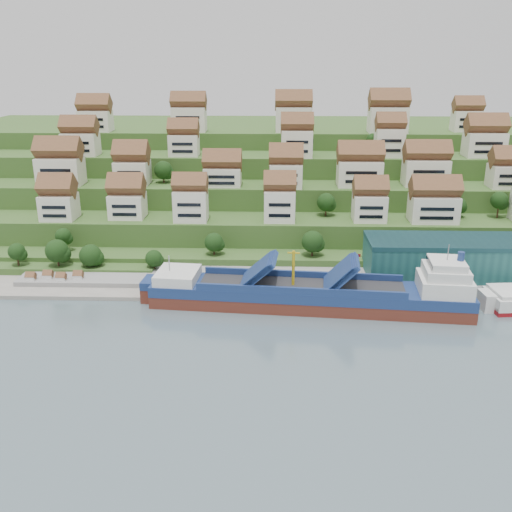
{
  "coord_description": "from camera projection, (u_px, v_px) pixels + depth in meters",
  "views": [
    {
      "loc": [
        -2.99,
        -126.49,
        56.97
      ],
      "look_at": [
        -7.35,
        14.0,
        8.0
      ],
      "focal_mm": 40.0,
      "sensor_mm": 36.0,
      "label": 1
    }
  ],
  "objects": [
    {
      "name": "ground",
      "position": [
        284.0,
        306.0,
        138.04
      ],
      "size": [
        300.0,
        300.0,
        0.0
      ],
      "primitive_type": "plane",
      "color": "slate",
      "rests_on": "ground"
    },
    {
      "name": "quay",
      "position": [
        359.0,
        280.0,
        151.25
      ],
      "size": [
        180.0,
        14.0,
        2.2
      ],
      "primitive_type": "cube",
      "color": "gray",
      "rests_on": "ground"
    },
    {
      "name": "hillside_trees",
      "position": [
        242.0,
        203.0,
        172.44
      ],
      "size": [
        143.14,
        62.28,
        31.39
      ],
      "color": "#1A3C14",
      "rests_on": "ground"
    },
    {
      "name": "hillside_village",
      "position": [
        290.0,
        162.0,
        187.35
      ],
      "size": [
        157.92,
        62.04,
        29.16
      ],
      "color": "white",
      "rests_on": "ground"
    },
    {
      "name": "warehouse",
      "position": [
        481.0,
        257.0,
        150.19
      ],
      "size": [
        60.0,
        15.0,
        10.0
      ],
      "primitive_type": "cube",
      "color": "#205957",
      "rests_on": "quay"
    },
    {
      "name": "beach_huts",
      "position": [
        55.0,
        279.0,
        149.26
      ],
      "size": [
        14.4,
        3.7,
        2.2
      ],
      "color": "white",
      "rests_on": "pebble_beach"
    },
    {
      "name": "hillside",
      "position": [
        281.0,
        178.0,
        232.28
      ],
      "size": [
        260.0,
        128.0,
        31.0
      ],
      "color": "#2D4C1E",
      "rests_on": "ground"
    },
    {
      "name": "pebble_beach",
      "position": [
        65.0,
        283.0,
        150.91
      ],
      "size": [
        45.0,
        20.0,
        1.0
      ],
      "primitive_type": "cube",
      "color": "gray",
      "rests_on": "ground"
    },
    {
      "name": "cargo_ship",
      "position": [
        318.0,
        295.0,
        136.56
      ],
      "size": [
        76.76,
        18.38,
        16.84
      ],
      "rotation": [
        0.0,
        0.0,
        -0.09
      ],
      "color": "#5C271C",
      "rests_on": "ground"
    },
    {
      "name": "flagpole",
      "position": [
        356.0,
        266.0,
        144.68
      ],
      "size": [
        1.28,
        0.16,
        8.0
      ],
      "color": "gray",
      "rests_on": "quay"
    }
  ]
}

